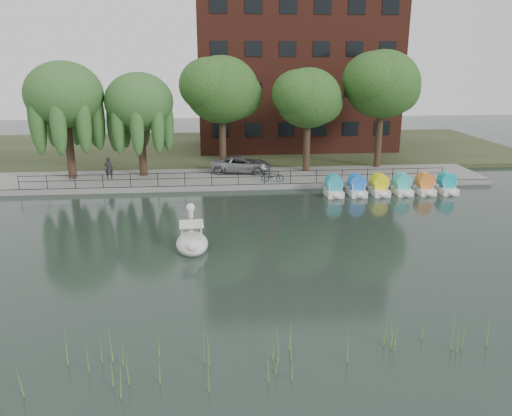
{
  "coord_description": "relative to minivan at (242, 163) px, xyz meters",
  "views": [
    {
      "loc": [
        -2.01,
        -23.36,
        9.64
      ],
      "look_at": [
        0.5,
        4.0,
        1.3
      ],
      "focal_mm": 35.0,
      "sensor_mm": 36.0,
      "label": 1
    }
  ],
  "objects": [
    {
      "name": "willow_mid",
      "position": [
        -8.02,
        -0.25,
        5.06
      ],
      "size": [
        5.32,
        5.32,
        8.15
      ],
      "color": "#473323",
      "rests_on": "promenade"
    },
    {
      "name": "broadleaf_center",
      "position": [
        -1.52,
        0.75,
        5.87
      ],
      "size": [
        6.0,
        6.0,
        9.25
      ],
      "color": "#473323",
      "rests_on": "promenade"
    },
    {
      "name": "broadleaf_right",
      "position": [
        5.48,
        0.25,
        5.19
      ],
      "size": [
        5.4,
        5.4,
        8.32
      ],
      "color": "#473323",
      "rests_on": "promenade"
    },
    {
      "name": "land_strip",
      "position": [
        -0.52,
        12.75,
        -1.01
      ],
      "size": [
        60.0,
        22.0,
        0.36
      ],
      "primitive_type": "cube",
      "color": "#47512D",
      "rests_on": "ground_plane"
    },
    {
      "name": "apartment_building",
      "position": [
        6.48,
        12.71,
        8.17
      ],
      "size": [
        20.0,
        10.07,
        18.0
      ],
      "color": "#4C1E16",
      "rests_on": "land_strip"
    },
    {
      "name": "railing",
      "position": [
        -0.52,
        -4.0,
        -0.05
      ],
      "size": [
        32.0,
        0.05,
        1.0
      ],
      "color": "black",
      "rests_on": "promenade"
    },
    {
      "name": "pedal_boat_row",
      "position": [
        10.51,
        -6.4,
        -0.59
      ],
      "size": [
        9.65,
        1.7,
        1.4
      ],
      "color": "white",
      "rests_on": "ground_plane"
    },
    {
      "name": "willow_left",
      "position": [
        -13.52,
        -0.75,
        5.68
      ],
      "size": [
        5.88,
        5.88,
        9.01
      ],
      "color": "#473323",
      "rests_on": "promenade"
    },
    {
      "name": "promenade",
      "position": [
        -0.52,
        -1.25,
        -0.99
      ],
      "size": [
        40.0,
        6.0,
        0.4
      ],
      "primitive_type": "cube",
      "color": "gray",
      "rests_on": "ground_plane"
    },
    {
      "name": "swan_boat",
      "position": [
        -3.63,
        -15.99,
        -0.7
      ],
      "size": [
        1.8,
        2.78,
        2.24
      ],
      "rotation": [
        0.0,
        0.0,
        0.05
      ],
      "color": "white",
      "rests_on": "ground_plane"
    },
    {
      "name": "kerb",
      "position": [
        -0.52,
        -4.2,
        -0.99
      ],
      "size": [
        40.0,
        0.25,
        0.4
      ],
      "primitive_type": "cube",
      "color": "gray",
      "rests_on": "ground_plane"
    },
    {
      "name": "bicycle",
      "position": [
        2.16,
        -3.51,
        -0.29
      ],
      "size": [
        0.99,
        1.81,
        1.0
      ],
      "primitive_type": "imported",
      "rotation": [
        0.0,
        0.0,
        1.33
      ],
      "color": "gray",
      "rests_on": "promenade"
    },
    {
      "name": "broadleaf_far",
      "position": [
        11.98,
        1.25,
        6.21
      ],
      "size": [
        6.3,
        6.3,
        9.71
      ],
      "color": "#473323",
      "rests_on": "promenade"
    },
    {
      "name": "minivan",
      "position": [
        0.0,
        0.0,
        0.0
      ],
      "size": [
        3.4,
        6.01,
        1.58
      ],
      "primitive_type": "imported",
      "rotation": [
        0.0,
        0.0,
        1.43
      ],
      "color": "gray",
      "rests_on": "promenade"
    },
    {
      "name": "reed_bank",
      "position": [
        1.48,
        -26.75,
        -0.59
      ],
      "size": [
        24.0,
        2.4,
        1.2
      ],
      "color": "#669938",
      "rests_on": "ground_plane"
    },
    {
      "name": "pedestrian",
      "position": [
        -10.55,
        -1.36,
        0.2
      ],
      "size": [
        0.8,
        0.62,
        1.98
      ],
      "primitive_type": "imported",
      "rotation": [
        0.0,
        0.0,
        3.35
      ],
      "color": "black",
      "rests_on": "promenade"
    },
    {
      "name": "ground_plane",
      "position": [
        -0.52,
        -17.25,
        -1.19
      ],
      "size": [
        120.0,
        120.0,
        0.0
      ],
      "primitive_type": "plane",
      "color": "#2D3D37"
    }
  ]
}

